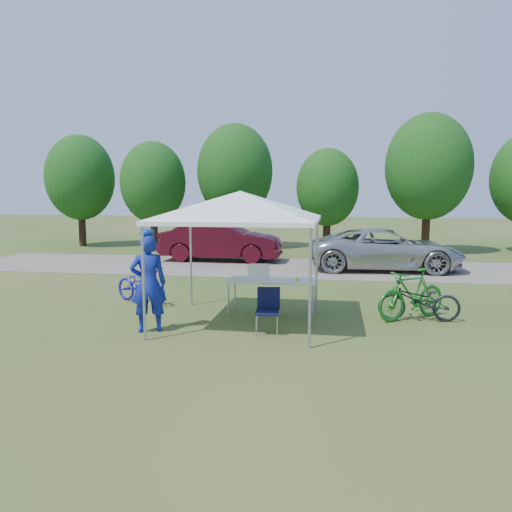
% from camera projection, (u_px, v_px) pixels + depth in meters
% --- Properties ---
extents(ground, '(100.00, 100.00, 0.00)m').
position_uv_depth(ground, '(241.00, 323.00, 10.38)').
color(ground, '#2D5119').
rests_on(ground, ground).
extents(gravel_strip, '(24.00, 5.00, 0.02)m').
position_uv_depth(gravel_strip, '(282.00, 267.00, 18.22)').
color(gravel_strip, gray).
rests_on(gravel_strip, ground).
extents(canopy, '(4.53, 4.53, 3.00)m').
position_uv_depth(canopy, '(240.00, 195.00, 10.06)').
color(canopy, '#A5A5AA').
rests_on(canopy, ground).
extents(treeline, '(24.89, 4.28, 6.30)m').
position_uv_depth(treeline, '(290.00, 176.00, 23.76)').
color(treeline, '#382314').
rests_on(treeline, ground).
extents(folding_table, '(1.93, 0.80, 0.79)m').
position_uv_depth(folding_table, '(272.00, 281.00, 11.01)').
color(folding_table, white).
rests_on(folding_table, ground).
extents(folding_chair, '(0.49, 0.50, 0.87)m').
position_uv_depth(folding_chair, '(268.00, 306.00, 9.63)').
color(folding_chair, black).
rests_on(folding_chair, ground).
extents(cooler, '(0.46, 0.31, 0.33)m').
position_uv_depth(cooler, '(259.00, 272.00, 11.03)').
color(cooler, white).
rests_on(cooler, folding_table).
extents(ice_cream_cup, '(0.08, 0.08, 0.06)m').
position_uv_depth(ice_cream_cup, '(297.00, 279.00, 10.86)').
color(ice_cream_cup, gold).
rests_on(ice_cream_cup, folding_table).
extents(cyclist, '(0.81, 0.68, 1.90)m').
position_uv_depth(cyclist, '(148.00, 283.00, 9.63)').
color(cyclist, '#1424A3').
rests_on(cyclist, ground).
extents(bike_blue, '(1.78, 1.30, 0.89)m').
position_uv_depth(bike_blue, '(141.00, 285.00, 12.25)').
color(bike_blue, '#1915B8').
rests_on(bike_blue, ground).
extents(bike_green, '(1.76, 1.48, 1.09)m').
position_uv_depth(bike_green, '(412.00, 294.00, 10.63)').
color(bike_green, '#1B7A21').
rests_on(bike_green, ground).
extents(bike_dark, '(1.71, 0.65, 0.89)m').
position_uv_depth(bike_dark, '(419.00, 300.00, 10.48)').
color(bike_dark, black).
rests_on(bike_dark, ground).
extents(minivan, '(5.32, 2.58, 1.46)m').
position_uv_depth(minivan, '(386.00, 249.00, 17.44)').
color(minivan, beige).
rests_on(minivan, gravel_strip).
extents(sedan, '(4.84, 1.72, 1.59)m').
position_uv_depth(sedan, '(221.00, 241.00, 19.90)').
color(sedan, '#480C19').
rests_on(sedan, gravel_strip).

